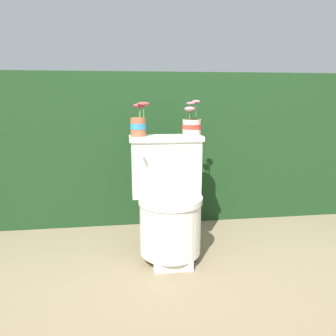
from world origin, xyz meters
TOP-DOWN VIEW (x-y plane):
  - ground_plane at (0.00, 0.00)m, footprint 12.00×12.00m
  - hedge_backdrop at (0.00, 1.07)m, footprint 4.25×1.01m
  - toilet at (-0.08, 0.03)m, footprint 0.47×0.50m
  - potted_plant_left at (-0.26, 0.17)m, footprint 0.13×0.10m
  - potted_plant_midleft at (0.09, 0.18)m, footprint 0.12×0.12m

SIDE VIEW (x-z plane):
  - ground_plane at x=0.00m, z-range 0.00..0.00m
  - toilet at x=-0.08m, z-range -0.04..0.72m
  - hedge_backdrop at x=0.00m, z-range 0.00..1.19m
  - potted_plant_midleft at x=0.09m, z-range 0.72..0.95m
  - potted_plant_left at x=-0.26m, z-range 0.74..0.96m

